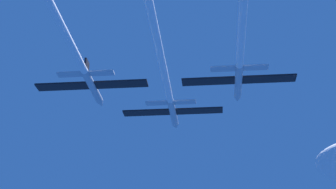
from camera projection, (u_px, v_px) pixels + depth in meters
The scene contains 3 objects.
jet_lead at pixel (164, 73), 93.61m from camera, with size 20.49×64.48×3.39m.
jet_left_wing at pixel (69, 40), 82.16m from camera, with size 20.49×61.24×3.39m.
jet_right_wing at pixel (242, 29), 80.31m from camera, with size 20.49×64.19×3.39m.
Camera 1 is at (8.65, -100.82, -42.80)m, focal length 56.98 mm.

